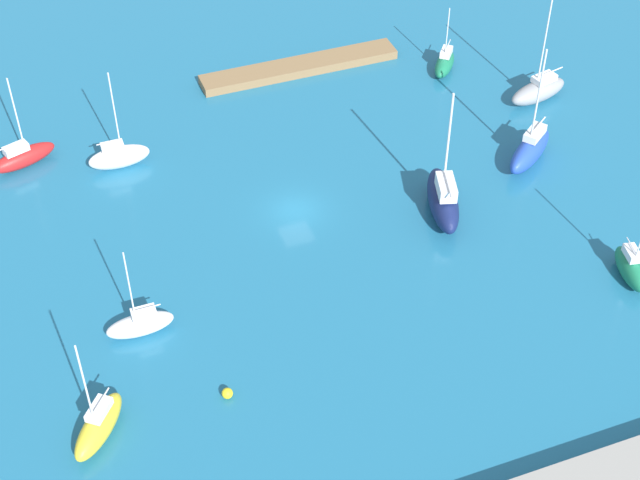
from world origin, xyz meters
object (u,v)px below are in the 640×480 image
sailboat_red_far_south (23,156)px  sailboat_green_mid_basin (445,63)px  sailboat_navy_by_breakwater (443,199)px  sailboat_blue_west_end (530,149)px  pier_dock (299,67)px  sailboat_yellow_east_end (99,425)px  sailboat_green_far_north (631,268)px  sailboat_gray_lone_south (539,90)px  sailboat_white_center_basin (140,324)px  mooring_buoy_yellow (227,393)px  sailboat_white_along_channel (119,156)px

sailboat_red_far_south → sailboat_green_mid_basin: sailboat_red_far_south is taller
sailboat_navy_by_breakwater → sailboat_blue_west_end: (-9.77, -3.48, -0.18)m
pier_dock → sailboat_yellow_east_end: bearing=53.7°
sailboat_green_far_north → sailboat_gray_lone_south: (-5.47, -22.68, 0.05)m
sailboat_white_center_basin → sailboat_navy_by_breakwater: bearing=-170.7°
sailboat_yellow_east_end → sailboat_blue_west_end: (-39.27, -15.27, 0.28)m
pier_dock → mooring_buoy_yellow: size_ratio=25.84×
sailboat_gray_lone_south → sailboat_blue_west_end: 9.45m
sailboat_navy_by_breakwater → sailboat_red_far_south: bearing=76.0°
sailboat_white_along_channel → sailboat_red_far_south: size_ratio=1.08×
sailboat_green_far_north → sailboat_navy_by_breakwater: (9.66, -11.42, 0.45)m
sailboat_green_far_north → sailboat_gray_lone_south: bearing=177.9°
sailboat_white_center_basin → mooring_buoy_yellow: (-3.97, 7.57, -0.48)m
sailboat_navy_by_breakwater → pier_dock: bearing=25.2°
sailboat_navy_by_breakwater → sailboat_green_far_north: bearing=-123.1°
mooring_buoy_yellow → sailboat_blue_west_end: bearing=-153.8°
sailboat_yellow_east_end → sailboat_navy_by_breakwater: 31.77m
sailboat_red_far_south → mooring_buoy_yellow: 30.92m
sailboat_white_center_basin → sailboat_blue_west_end: bearing=-167.8°
pier_dock → sailboat_white_center_basin: 35.16m
sailboat_gray_lone_south → sailboat_yellow_east_end: 50.23m
sailboat_white_center_basin → sailboat_green_mid_basin: sailboat_white_center_basin is taller
sailboat_yellow_east_end → sailboat_blue_west_end: sailboat_blue_west_end is taller
pier_dock → sailboat_green_mid_basin: (-12.87, 4.89, 0.47)m
sailboat_yellow_east_end → sailboat_red_far_south: (0.59, -29.68, -0.06)m
sailboat_yellow_east_end → sailboat_white_center_basin: sailboat_yellow_east_end is taller
sailboat_red_far_south → sailboat_green_mid_basin: (-39.42, -0.82, -0.06)m
sailboat_green_far_north → sailboat_green_mid_basin: 30.12m
sailboat_white_along_channel → sailboat_blue_west_end: 34.33m
sailboat_green_far_north → sailboat_green_mid_basin: bearing=-167.9°
sailboat_navy_by_breakwater → sailboat_blue_west_end: sailboat_blue_west_end is taller
sailboat_white_along_channel → sailboat_gray_lone_south: 37.92m
pier_dock → sailboat_navy_by_breakwater: sailboat_navy_by_breakwater is taller
sailboat_gray_lone_south → sailboat_red_far_south: bearing=-20.8°
sailboat_white_along_channel → sailboat_yellow_east_end: (6.88, 26.67, -0.11)m
sailboat_yellow_east_end → sailboat_navy_by_breakwater: size_ratio=0.79×
sailboat_yellow_east_end → mooring_buoy_yellow: bearing=129.2°
sailboat_green_far_north → pier_dock: bearing=-147.9°
sailboat_white_along_channel → sailboat_yellow_east_end: 27.54m
sailboat_green_far_north → sailboat_yellow_east_end: size_ratio=0.95×
sailboat_yellow_east_end → sailboat_green_mid_basin: sailboat_yellow_east_end is taller
mooring_buoy_yellow → sailboat_navy_by_breakwater: bearing=-151.0°
mooring_buoy_yellow → sailboat_green_mid_basin: bearing=-135.1°
sailboat_white_center_basin → sailboat_green_mid_basin: size_ratio=1.13×
sailboat_gray_lone_south → pier_dock: bearing=-45.9°
sailboat_green_far_north → sailboat_green_mid_basin: (0.34, -30.12, -0.14)m
sailboat_white_along_channel → sailboat_green_mid_basin: size_ratio=1.36×
sailboat_green_far_north → sailboat_gray_lone_south: size_ratio=0.77×
sailboat_green_far_north → sailboat_yellow_east_end: sailboat_yellow_east_end is taller
sailboat_red_far_south → sailboat_white_center_basin: size_ratio=1.10×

